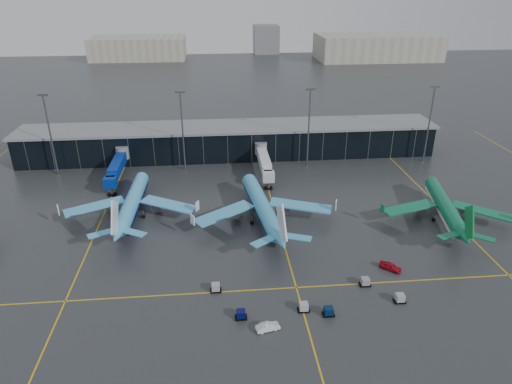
{
  "coord_description": "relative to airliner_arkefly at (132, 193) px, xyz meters",
  "views": [
    {
      "loc": [
        -5.1,
        -88.5,
        56.28
      ],
      "look_at": [
        5.0,
        18.0,
        6.0
      ],
      "focal_mm": 32.0,
      "sensor_mm": 36.0,
      "label": 1
    }
  ],
  "objects": [
    {
      "name": "taxi_lines",
      "position": [
        36.97,
        -9.21,
        -6.23
      ],
      "size": [
        220.0,
        120.0,
        0.02
      ],
      "color": "gold",
      "rests_on": "ground"
    },
    {
      "name": "service_van_white",
      "position": [
        29.85,
        -46.33,
        -5.52
      ],
      "size": [
        4.55,
        2.47,
        1.42
      ],
      "primitive_type": "imported",
      "rotation": [
        0.0,
        0.0,
        1.81
      ],
      "color": "silver",
      "rests_on": "ground"
    },
    {
      "name": "jet_bridges",
      "position": [
        -8.03,
        23.17,
        -1.68
      ],
      "size": [
        94.0,
        27.5,
        7.2
      ],
      "color": "#595B60",
      "rests_on": "ground"
    },
    {
      "name": "airliner_aer_lingus",
      "position": [
        79.59,
        -9.54,
        -0.29
      ],
      "size": [
        41.08,
        44.75,
        11.88
      ],
      "primitive_type": null,
      "rotation": [
        0.0,
        0.0,
        -0.2
      ],
      "color": "#0C6A43",
      "rests_on": "ground"
    },
    {
      "name": "flood_masts",
      "position": [
        31.97,
        30.18,
        7.58
      ],
      "size": [
        203.0,
        0.5,
        25.5
      ],
      "color": "#595B60",
      "rests_on": "ground"
    },
    {
      "name": "ground",
      "position": [
        26.97,
        -19.82,
        -6.24
      ],
      "size": [
        600.0,
        600.0,
        0.0
      ],
      "primitive_type": "plane",
      "color": "#282B2D",
      "rests_on": "ground"
    },
    {
      "name": "airliner_arkefly",
      "position": [
        0.0,
        0.0,
        0.0
      ],
      "size": [
        36.94,
        41.72,
        12.47
      ],
      "primitive_type": null,
      "rotation": [
        0.0,
        0.0,
        -0.03
      ],
      "color": "#44A9E0",
      "rests_on": "ground"
    },
    {
      "name": "service_van_red",
      "position": [
        57.96,
        -30.5,
        -5.43
      ],
      "size": [
        4.74,
        4.58,
        1.6
      ],
      "primitive_type": "imported",
      "rotation": [
        0.0,
        0.0,
        0.82
      ],
      "color": "#A50C1A",
      "rests_on": "ground"
    },
    {
      "name": "distant_hangars",
      "position": [
        76.92,
        250.26,
        2.56
      ],
      "size": [
        260.0,
        71.0,
        22.0
      ],
      "color": "#B2AD99",
      "rests_on": "ground"
    },
    {
      "name": "baggage_carts",
      "position": [
        38.58,
        -39.84,
        -5.48
      ],
      "size": [
        37.22,
        10.59,
        1.7
      ],
      "color": "black",
      "rests_on": "ground"
    },
    {
      "name": "airliner_klm_near",
      "position": [
        33.0,
        -5.7,
        0.31
      ],
      "size": [
        42.23,
        46.78,
        13.1
      ],
      "primitive_type": null,
      "rotation": [
        0.0,
        0.0,
        0.12
      ],
      "color": "#3FA3D0",
      "rests_on": "ground"
    },
    {
      "name": "mobile_airstair",
      "position": [
        36.87,
        -12.11,
        -5.47
      ],
      "size": [
        2.58,
        3.45,
        3.45
      ],
      "rotation": [
        0.0,
        0.0,
        -0.12
      ],
      "color": "silver",
      "rests_on": "ground"
    },
    {
      "name": "terminal_pier",
      "position": [
        26.97,
        42.18,
        -0.82
      ],
      "size": [
        142.0,
        17.0,
        10.7
      ],
      "color": "black",
      "rests_on": "ground"
    }
  ]
}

